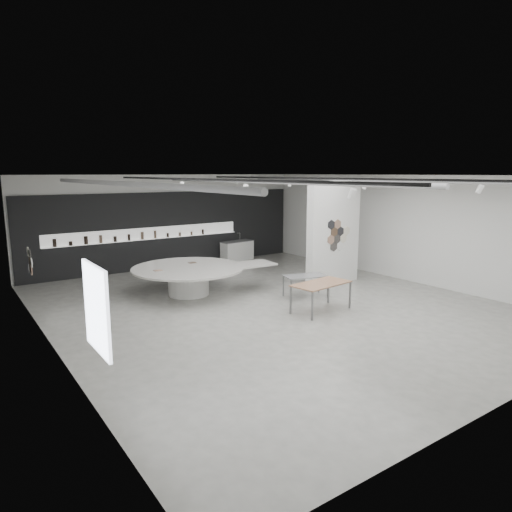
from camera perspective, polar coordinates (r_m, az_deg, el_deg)
room at (r=13.13m, az=1.50°, el=2.49°), size 12.02×14.02×3.82m
back_wall_display at (r=19.19m, az=-10.87°, el=3.21°), size 11.80×0.27×3.10m
partition_column at (r=16.24m, az=9.66°, el=2.89°), size 2.20×0.38×3.60m
display_island at (r=14.79m, az=-8.15°, el=-2.55°), size 4.68×3.81×0.92m
sample_table_wood at (r=12.98m, az=8.15°, el=-3.62°), size 1.85×1.10×0.82m
sample_table_stone at (r=14.45m, az=6.24°, el=-2.65°), size 1.47×0.99×0.69m
kitchen_counter at (r=20.45m, az=-2.38°, el=0.68°), size 1.59×0.78×1.21m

